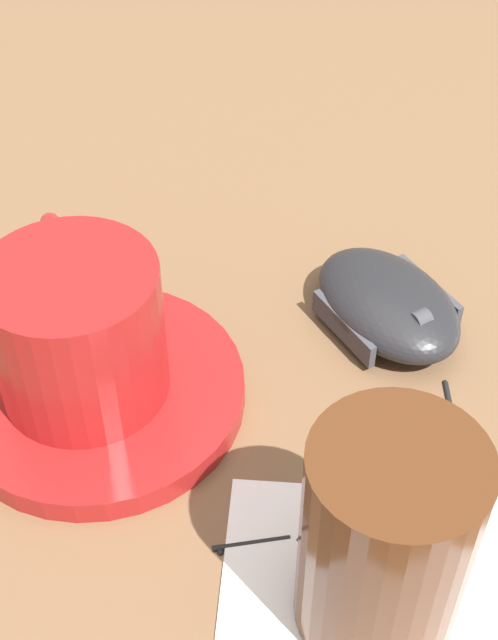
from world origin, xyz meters
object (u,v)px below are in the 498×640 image
(coffee_cup, at_px, (76,328))
(drinking_glass, at_px, (386,541))
(computer_mouse, at_px, (388,304))
(saucer, at_px, (100,392))

(coffee_cup, xyz_separation_m, drinking_glass, (-0.17, 0.05, 0.00))
(computer_mouse, bearing_deg, coffee_cup, 43.42)
(coffee_cup, distance_m, drinking_glass, 0.18)
(computer_mouse, relative_size, drinking_glass, 1.15)
(computer_mouse, bearing_deg, saucer, 44.70)
(saucer, height_order, computer_mouse, computer_mouse)
(saucer, distance_m, drinking_glass, 0.18)
(saucer, xyz_separation_m, drinking_glass, (-0.16, 0.05, 0.05))
(saucer, relative_size, drinking_glass, 1.47)
(saucer, distance_m, computer_mouse, 0.16)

